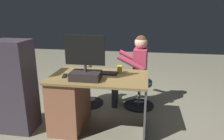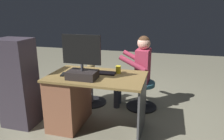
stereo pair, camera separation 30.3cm
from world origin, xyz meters
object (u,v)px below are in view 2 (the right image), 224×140
object	(u,v)px
teddy_bear	(91,70)
desk	(75,98)
monitor	(82,66)
person	(137,66)
cup	(118,70)
office_chair_teddy	(92,88)
computer_mouse	(80,70)
visitor_chair	(142,93)
tv_remote	(63,74)
keyboard	(100,73)

from	to	relation	value
teddy_bear	desk	bearing A→B (deg)	92.55
monitor	person	xyz separation A→B (m)	(-0.54, -0.93, -0.21)
cup	office_chair_teddy	xyz separation A→B (m)	(0.59, -0.55, -0.53)
teddy_bear	computer_mouse	bearing A→B (deg)	95.20
monitor	visitor_chair	world-z (taller)	monitor
visitor_chair	computer_mouse	bearing A→B (deg)	38.95
tv_remote	visitor_chair	xyz separation A→B (m)	(-0.93, -0.86, -0.50)
computer_mouse	person	xyz separation A→B (m)	(-0.71, -0.64, -0.07)
monitor	teddy_bear	distance (m)	0.98
office_chair_teddy	person	distance (m)	0.88
tv_remote	visitor_chair	world-z (taller)	tv_remote
teddy_bear	person	xyz separation A→B (m)	(-0.76, -0.04, 0.11)
desk	cup	xyz separation A→B (m)	(-0.56, -0.18, 0.40)
keyboard	computer_mouse	xyz separation A→B (m)	(0.31, -0.02, 0.01)
keyboard	teddy_bear	bearing A→B (deg)	-60.06
desk	person	bearing A→B (deg)	-133.51
cup	person	bearing A→B (deg)	-105.87
keyboard	tv_remote	xyz separation A→B (m)	(0.44, 0.20, -0.00)
computer_mouse	keyboard	bearing A→B (deg)	175.36
tv_remote	teddy_bear	distance (m)	0.84
desk	teddy_bear	world-z (taller)	teddy_bear
keyboard	cup	size ratio (longest dim) A/B	4.24
computer_mouse	monitor	bearing A→B (deg)	119.54
keyboard	teddy_bear	xyz separation A→B (m)	(0.36, -0.63, -0.18)
office_chair_teddy	teddy_bear	bearing A→B (deg)	-90.00
office_chair_teddy	teddy_bear	xyz separation A→B (m)	(0.00, -0.01, 0.32)
keyboard	teddy_bear	size ratio (longest dim) A/B	1.34
cup	keyboard	bearing A→B (deg)	16.34
desk	monitor	world-z (taller)	monitor
cup	visitor_chair	size ratio (longest dim) A/B	0.20
tv_remote	person	world-z (taller)	person
monitor	keyboard	xyz separation A→B (m)	(-0.14, -0.27, -0.15)
person	tv_remote	bearing A→B (deg)	45.56
tv_remote	office_chair_teddy	xyz separation A→B (m)	(-0.08, -0.81, -0.49)
person	cup	bearing A→B (deg)	74.13
cup	office_chair_teddy	bearing A→B (deg)	-42.56
desk	cup	bearing A→B (deg)	-162.59
office_chair_teddy	cup	bearing A→B (deg)	137.44
monitor	person	world-z (taller)	monitor
monitor	tv_remote	bearing A→B (deg)	-13.61
monitor	visitor_chair	bearing A→B (deg)	-123.86
desk	monitor	distance (m)	0.56
monitor	tv_remote	distance (m)	0.34
monitor	person	size ratio (longest dim) A/B	0.46
keyboard	visitor_chair	bearing A→B (deg)	-126.25
monitor	visitor_chair	distance (m)	1.30
visitor_chair	person	world-z (taller)	person
computer_mouse	person	world-z (taller)	person
teddy_bear	keyboard	bearing A→B (deg)	119.94
cup	person	distance (m)	0.62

